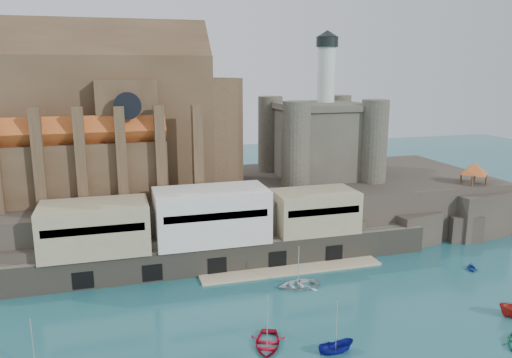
{
  "coord_description": "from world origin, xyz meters",
  "views": [
    {
      "loc": [
        -24.42,
        -52.7,
        32.07
      ],
      "look_at": [
        -0.06,
        32.0,
        12.24
      ],
      "focal_mm": 35.0,
      "sensor_mm": 36.0,
      "label": 1
    }
  ],
  "objects_px": {
    "church": "(114,123)",
    "boat_2": "(335,352)",
    "castle_keep": "(320,136)",
    "pavilion": "(474,170)",
    "boat_0": "(267,346)"
  },
  "relations": [
    {
      "from": "pavilion",
      "to": "boat_2",
      "type": "height_order",
      "value": "pavilion"
    },
    {
      "from": "church",
      "to": "boat_0",
      "type": "distance_m",
      "value": 51.67
    },
    {
      "from": "church",
      "to": "boat_2",
      "type": "bearing_deg",
      "value": -64.44
    },
    {
      "from": "pavilion",
      "to": "boat_2",
      "type": "relative_size",
      "value": 1.45
    },
    {
      "from": "church",
      "to": "pavilion",
      "type": "xyz_separation_m",
      "value": [
        66.13,
        -15.85,
        -9.4
      ]
    },
    {
      "from": "boat_0",
      "to": "church",
      "type": "bearing_deg",
      "value": 130.53
    },
    {
      "from": "castle_keep",
      "to": "church",
      "type": "bearing_deg",
      "value": 178.89
    },
    {
      "from": "castle_keep",
      "to": "boat_2",
      "type": "bearing_deg",
      "value": -110.47
    },
    {
      "from": "pavilion",
      "to": "church",
      "type": "bearing_deg",
      "value": 166.52
    },
    {
      "from": "pavilion",
      "to": "boat_0",
      "type": "bearing_deg",
      "value": -150.87
    },
    {
      "from": "church",
      "to": "boat_2",
      "type": "distance_m",
      "value": 57.17
    },
    {
      "from": "church",
      "to": "boat_2",
      "type": "xyz_separation_m",
      "value": [
        22.74,
        -47.55,
        -22.13
      ]
    },
    {
      "from": "church",
      "to": "castle_keep",
      "type": "xyz_separation_m",
      "value": [
        40.21,
        -0.78,
        -3.81
      ]
    },
    {
      "from": "church",
      "to": "boat_2",
      "type": "relative_size",
      "value": 10.66
    },
    {
      "from": "castle_keep",
      "to": "pavilion",
      "type": "height_order",
      "value": "castle_keep"
    }
  ]
}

